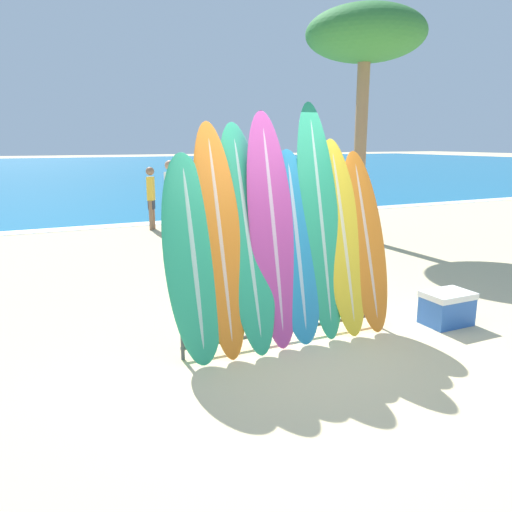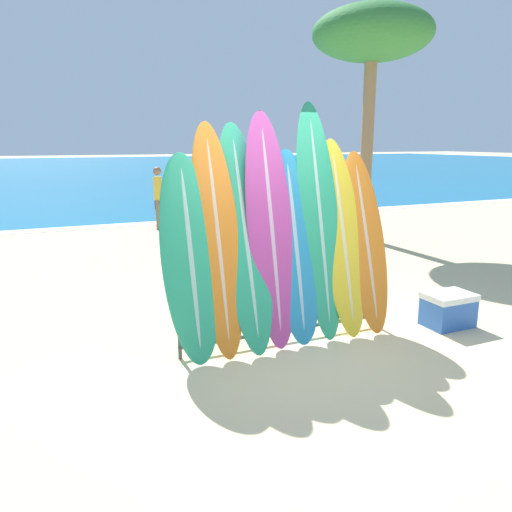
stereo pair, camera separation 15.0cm
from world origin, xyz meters
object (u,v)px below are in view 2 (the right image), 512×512
object	(u,v)px
palm_tree	(372,38)
surfboard_slot_1	(217,239)
surfboard_slot_6	(342,237)
person_near_water	(177,195)
surfboard_slot_0	(190,258)
person_mid_beach	(158,195)
surfboard_slot_2	(245,237)
surfboard_slot_3	(271,230)
surfboard_slot_5	(319,221)
surfboard_slot_4	(295,247)
surfboard_rack	(285,304)
cooler_box	(448,309)
surfboard_slot_7	(365,241)

from	to	relation	value
palm_tree	surfboard_slot_1	bearing A→B (deg)	-138.30
surfboard_slot_6	person_near_water	bearing A→B (deg)	91.16
surfboard_slot_0	person_mid_beach	size ratio (longest dim) A/B	1.34
surfboard_slot_2	palm_tree	world-z (taller)	palm_tree
surfboard_slot_3	person_near_water	xyz separation A→B (m)	(0.76, 6.72, -0.30)
person_mid_beach	palm_tree	xyz separation A→B (m)	(3.96, -3.16, 3.44)
surfboard_slot_3	surfboard_slot_2	bearing A→B (deg)	173.91
person_near_water	palm_tree	world-z (taller)	palm_tree
surfboard_slot_5	surfboard_slot_4	bearing A→B (deg)	-169.94
surfboard_slot_2	surfboard_slot_5	distance (m)	0.91
surfboard_slot_1	person_mid_beach	xyz separation A→B (m)	(1.12, 7.69, -0.35)
surfboard_slot_0	surfboard_slot_5	bearing A→B (deg)	2.26
surfboard_rack	surfboard_slot_6	distance (m)	1.02
surfboard_slot_2	person_mid_beach	distance (m)	7.72
surfboard_slot_2	person_mid_beach	size ratio (longest dim) A/B	1.53
surfboard_slot_6	palm_tree	size ratio (longest dim) A/B	0.45
surfboard_slot_4	surfboard_slot_6	bearing A→B (deg)	2.12
surfboard_slot_2	surfboard_slot_6	bearing A→B (deg)	-2.05
cooler_box	surfboard_slot_7	bearing A→B (deg)	155.30
surfboard_slot_7	surfboard_slot_6	bearing A→B (deg)	177.63
surfboard_slot_1	palm_tree	xyz separation A→B (m)	(5.08, 4.53, 3.09)
palm_tree	cooler_box	size ratio (longest dim) A/B	8.60
surfboard_slot_2	cooler_box	world-z (taller)	surfboard_slot_2
surfboard_slot_1	surfboard_slot_6	size ratio (longest dim) A/B	1.08
surfboard_slot_2	surfboard_slot_0	bearing A→B (deg)	-173.89
surfboard_slot_2	surfboard_slot_1	bearing A→B (deg)	-176.46
surfboard_slot_6	surfboard_slot_1	bearing A→B (deg)	179.12
surfboard_slot_4	surfboard_slot_1	bearing A→B (deg)	177.01
surfboard_rack	surfboard_slot_5	distance (m)	1.00
surfboard_slot_1	surfboard_slot_6	xyz separation A→B (m)	(1.50, -0.02, -0.09)
surfboard_slot_1	surfboard_slot_5	world-z (taller)	surfboard_slot_5
surfboard_slot_0	surfboard_slot_5	world-z (taller)	surfboard_slot_5
surfboard_slot_7	person_mid_beach	size ratio (longest dim) A/B	1.33
surfboard_slot_1	cooler_box	distance (m)	2.97
surfboard_slot_5	person_near_water	size ratio (longest dim) A/B	1.50
surfboard_rack	surfboard_slot_4	distance (m)	0.64
person_near_water	person_mid_beach	world-z (taller)	person_near_water
surfboard_slot_6	palm_tree	distance (m)	6.61
surfboard_rack	person_mid_beach	bearing A→B (deg)	87.22
surfboard_slot_6	surfboard_slot_7	size ratio (longest dim) A/B	1.07
surfboard_slot_1	surfboard_slot_4	world-z (taller)	surfboard_slot_1
surfboard_slot_4	surfboard_slot_6	world-z (taller)	surfboard_slot_6
surfboard_slot_0	surfboard_slot_4	xyz separation A→B (m)	(1.19, 0.00, 0.01)
surfboard_rack	surfboard_slot_0	bearing A→B (deg)	177.81
surfboard_slot_6	cooler_box	bearing A→B (deg)	-19.50
surfboard_slot_3	person_mid_beach	bearing A→B (deg)	86.10
surfboard_slot_7	surfboard_slot_5	bearing A→B (deg)	175.34
surfboard_slot_1	surfboard_slot_7	distance (m)	1.82
surfboard_slot_4	surfboard_slot_7	bearing A→B (deg)	0.60
surfboard_slot_7	surfboard_rack	bearing A→B (deg)	-177.26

